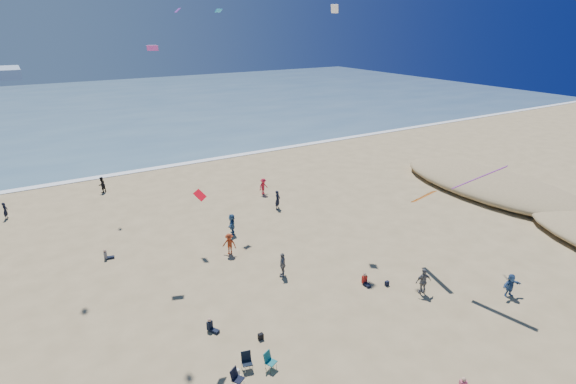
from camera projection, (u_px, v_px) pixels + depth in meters
ocean at (64, 110)px, 93.98m from camera, size 220.00×100.00×0.06m
surf_line at (114, 175)px, 54.02m from camera, size 220.00×1.20×0.08m
standing_flyers at (264, 272)px, 31.35m from camera, size 36.25×49.78×1.88m
seated_group at (276, 320)px, 26.99m from camera, size 15.65×24.10×0.84m
chair_cluster at (252, 367)px, 23.22m from camera, size 2.81×1.58×1.00m
white_tote at (236, 373)px, 23.23m from camera, size 0.35×0.20×0.40m
black_backpack at (261, 336)px, 25.96m from camera, size 0.30×0.22×0.38m
navy_bag at (387, 283)px, 31.29m from camera, size 0.28×0.18×0.34m
kites_aloft at (345, 65)px, 27.76m from camera, size 44.54×44.68×30.95m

